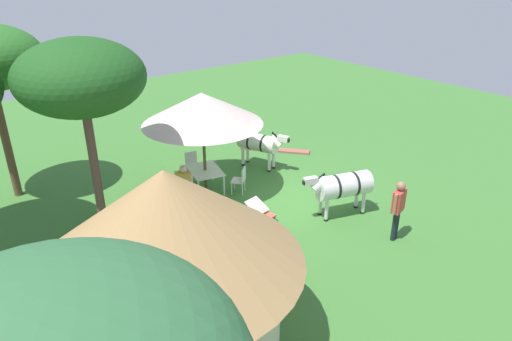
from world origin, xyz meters
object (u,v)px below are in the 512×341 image
(patio_chair_near_hut, at_px, (241,179))
(patio_chair_near_lawn, at_px, (179,189))
(patio_dining_table, at_px, (205,172))
(acacia_tree_behind_hut, at_px, (81,78))
(patio_chair_east_end, at_px, (192,163))
(striped_lounge_chair, at_px, (261,213))
(zebra_by_umbrella, at_px, (260,143))
(standing_watcher, at_px, (398,205))
(guest_beside_umbrella, at_px, (184,185))
(shade_umbrella, at_px, (202,108))
(thatched_hut, at_px, (171,256))
(zebra_nearest_camera, at_px, (342,186))

(patio_chair_near_hut, relative_size, patio_chair_near_lawn, 1.00)
(patio_dining_table, relative_size, acacia_tree_behind_hut, 0.29)
(patio_chair_east_end, bearing_deg, striped_lounge_chair, 99.52)
(zebra_by_umbrella, bearing_deg, standing_watcher, 67.37)
(patio_chair_near_lawn, xyz_separation_m, striped_lounge_chair, (-2.44, -1.36, -0.27))
(guest_beside_umbrella, bearing_deg, patio_dining_table, 95.46)
(patio_chair_near_hut, relative_size, striped_lounge_chair, 1.00)
(patio_chair_east_end, distance_m, striped_lounge_chair, 3.92)
(shade_umbrella, bearing_deg, standing_watcher, -156.82)
(acacia_tree_behind_hut, bearing_deg, thatched_hut, 174.80)
(zebra_by_umbrella, distance_m, acacia_tree_behind_hut, 7.25)
(standing_watcher, bearing_deg, zebra_by_umbrella, 73.68)
(patio_chair_near_lawn, height_order, striped_lounge_chair, patio_chair_near_lawn)
(patio_chair_near_hut, bearing_deg, striped_lounge_chair, -148.67)
(patio_chair_east_end, bearing_deg, zebra_by_umbrella, 169.98)
(patio_chair_east_end, distance_m, patio_chair_near_lawn, 2.02)
(patio_dining_table, distance_m, zebra_nearest_camera, 4.56)
(patio_chair_near_lawn, distance_m, striped_lounge_chair, 2.80)
(patio_dining_table, relative_size, patio_chair_near_lawn, 1.72)
(standing_watcher, bearing_deg, thatched_hut, 161.78)
(patio_chair_near_lawn, relative_size, striped_lounge_chair, 1.00)
(standing_watcher, bearing_deg, patio_chair_east_end, 92.65)
(shade_umbrella, height_order, guest_beside_umbrella, shade_umbrella)
(patio_dining_table, height_order, acacia_tree_behind_hut, acacia_tree_behind_hut)
(patio_chair_near_lawn, xyz_separation_m, acacia_tree_behind_hut, (-0.18, 2.55, 3.92))
(thatched_hut, relative_size, striped_lounge_chair, 5.60)
(patio_chair_near_lawn, relative_size, zebra_by_umbrella, 0.44)
(patio_dining_table, bearing_deg, standing_watcher, -156.82)
(shade_umbrella, xyz_separation_m, acacia_tree_behind_hut, (-0.47, 3.72, 1.60))
(zebra_nearest_camera, height_order, zebra_by_umbrella, zebra_nearest_camera)
(thatched_hut, distance_m, patio_chair_near_lawn, 6.19)
(patio_chair_east_end, height_order, zebra_nearest_camera, zebra_nearest_camera)
(guest_beside_umbrella, relative_size, striped_lounge_chair, 1.83)
(shade_umbrella, bearing_deg, thatched_hut, 142.56)
(thatched_hut, relative_size, guest_beside_umbrella, 3.06)
(zebra_nearest_camera, bearing_deg, patio_chair_east_end, 40.64)
(thatched_hut, relative_size, zebra_nearest_camera, 2.24)
(shade_umbrella, bearing_deg, zebra_nearest_camera, -149.47)
(shade_umbrella, height_order, acacia_tree_behind_hut, acacia_tree_behind_hut)
(acacia_tree_behind_hut, bearing_deg, patio_chair_near_hut, -95.72)
(shade_umbrella, relative_size, guest_beside_umbrella, 2.34)
(standing_watcher, bearing_deg, zebra_nearest_camera, 79.66)
(thatched_hut, distance_m, shade_umbrella, 6.90)
(standing_watcher, bearing_deg, patio_dining_table, 97.81)
(patio_chair_near_hut, bearing_deg, shade_umbrella, 90.00)
(acacia_tree_behind_hut, bearing_deg, zebra_by_umbrella, -82.76)
(standing_watcher, distance_m, striped_lounge_chair, 3.91)
(standing_watcher, bearing_deg, shade_umbrella, 97.81)
(zebra_nearest_camera, bearing_deg, patio_chair_near_lawn, 62.03)
(patio_chair_near_hut, distance_m, patio_chair_east_end, 2.19)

